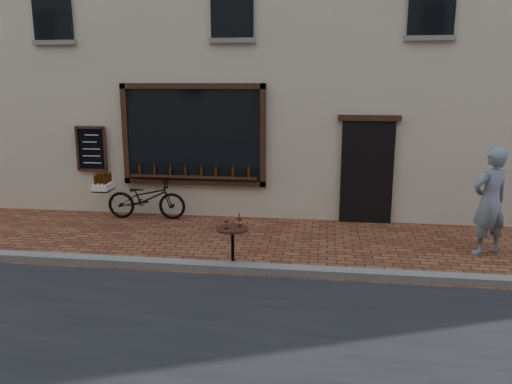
# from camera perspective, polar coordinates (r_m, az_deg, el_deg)

# --- Properties ---
(ground) EXTENTS (90.00, 90.00, 0.00)m
(ground) POSITION_cam_1_polar(r_m,az_deg,el_deg) (7.93, 0.09, -9.69)
(ground) COLOR #5B2B1D
(ground) RESTS_ON ground
(kerb) EXTENTS (90.00, 0.25, 0.12)m
(kerb) POSITION_cam_1_polar(r_m,az_deg,el_deg) (8.09, 0.28, -8.77)
(kerb) COLOR slate
(kerb) RESTS_ON ground
(shop_building) EXTENTS (28.00, 6.20, 10.00)m
(shop_building) POSITION_cam_1_polar(r_m,az_deg,el_deg) (13.96, 4.02, 20.67)
(shop_building) COLOR beige
(shop_building) RESTS_ON ground
(cargo_bicycle) EXTENTS (2.05, 0.70, 0.99)m
(cargo_bicycle) POSITION_cam_1_polar(r_m,az_deg,el_deg) (11.38, -12.58, -0.65)
(cargo_bicycle) COLOR black
(cargo_bicycle) RESTS_ON ground
(bistro_table) EXTENTS (0.53, 0.53, 0.91)m
(bistro_table) POSITION_cam_1_polar(r_m,az_deg,el_deg) (8.16, -2.67, -5.42)
(bistro_table) COLOR black
(bistro_table) RESTS_ON ground
(pedestrian) EXTENTS (0.83, 0.72, 1.91)m
(pedestrian) POSITION_cam_1_polar(r_m,az_deg,el_deg) (9.59, 25.18, -1.00)
(pedestrian) COLOR slate
(pedestrian) RESTS_ON ground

